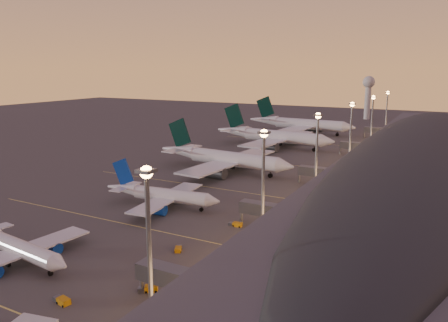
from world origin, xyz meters
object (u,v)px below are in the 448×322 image
airliner_wide_near (222,158)px  baggage_tug_a (62,301)px  radar_tower (368,90)px  baggage_tug_c (236,224)px  airliner_narrow_south (15,247)px  baggage_tug_d (178,249)px  airliner_wide_far (300,124)px  baggage_tug_b (149,289)px  airliner_narrow_north (161,195)px  airliner_wide_mid (272,136)px

airliner_wide_near → baggage_tug_a: size_ratio=16.22×
radar_tower → baggage_tug_c: size_ratio=9.36×
airliner_narrow_south → baggage_tug_d: airliner_narrow_south is taller
airliner_wide_near → baggage_tug_a: (22.45, -97.66, -4.42)m
airliner_wide_far → baggage_tug_b: (38.54, -195.56, -5.05)m
airliner_narrow_north → radar_tower: bearing=81.9°
baggage_tug_a → baggage_tug_b: bearing=53.9°
airliner_narrow_north → baggage_tug_c: airliner_narrow_north is taller
baggage_tug_c → baggage_tug_d: (-4.17, -19.24, -0.04)m
airliner_narrow_south → radar_tower: bearing=93.1°
airliner_narrow_north → baggage_tug_d: airliner_narrow_north is taller
baggage_tug_b → baggage_tug_d: baggage_tug_b is taller
airliner_wide_mid → baggage_tug_d: (30.38, -127.60, -4.90)m
baggage_tug_c → baggage_tug_d: bearing=-104.4°
airliner_wide_mid → baggage_tug_b: bearing=-70.6°
airliner_narrow_south → baggage_tug_a: (21.30, -7.18, -2.60)m
airliner_wide_near → radar_tower: radar_tower is taller
baggage_tug_b → baggage_tug_d: 17.80m
airliner_wide_near → baggage_tug_c: bearing=-53.4°
airliner_wide_far → baggage_tug_a: size_ratio=18.27×
airliner_narrow_south → baggage_tug_b: airliner_narrow_south is taller
radar_tower → baggage_tug_c: radar_tower is taller
airliner_narrow_south → airliner_wide_far: bearing=98.0°
airliner_narrow_north → airliner_wide_mid: (-8.55, 104.03, 1.97)m
baggage_tug_c → baggage_tug_d: baggage_tug_c is taller
airliner_narrow_south → radar_tower: radar_tower is taller
airliner_narrow_south → baggage_tug_a: 22.63m
airliner_wide_mid → baggage_tug_a: bearing=-75.1°
airliner_narrow_north → airliner_wide_mid: size_ratio=0.56×
airliner_wide_mid → airliner_wide_far: bearing=98.9°
airliner_wide_far → airliner_wide_mid: bearing=-83.1°
radar_tower → baggage_tug_b: size_ratio=8.91×
baggage_tug_b → baggage_tug_c: bearing=59.1°
airliner_wide_far → baggage_tug_a: bearing=-78.5°
airliner_wide_near → baggage_tug_c: airliner_wide_near is taller
baggage_tug_b → airliner_narrow_south: bearing=152.8°
radar_tower → baggage_tug_c: (15.91, -253.08, -21.41)m
baggage_tug_a → baggage_tug_c: 47.29m
airliner_wide_near → airliner_wide_mid: bearing=97.7°
airliner_wide_far → radar_tower: 97.60m
airliner_narrow_north → airliner_narrow_south: bearing=-101.8°
airliner_narrow_south → radar_tower: size_ratio=1.03×
airliner_narrow_south → baggage_tug_d: 33.18m
airliner_narrow_south → airliner_wide_far: size_ratio=0.50×
airliner_wide_mid → radar_tower: size_ratio=1.99×
baggage_tug_d → baggage_tug_c: bearing=141.5°
airliner_wide_mid → baggage_tug_a: (25.31, -154.74, -4.86)m
airliner_narrow_south → baggage_tug_b: (31.60, 2.95, -2.60)m
airliner_wide_far → baggage_tug_b: size_ratio=18.36×
airliner_narrow_north → airliner_wide_far: airliner_wide_far is taller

